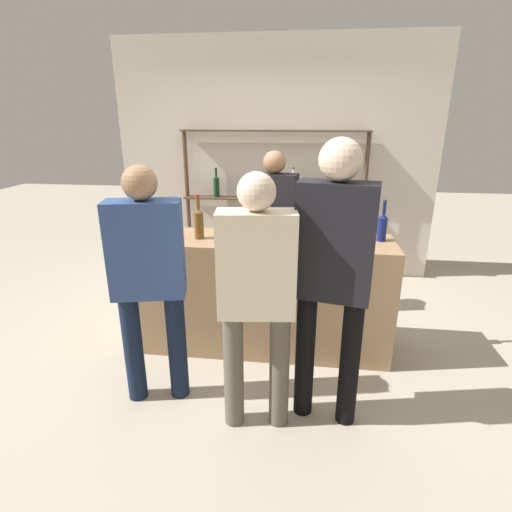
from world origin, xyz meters
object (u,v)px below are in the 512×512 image
Objects in this scene: customer_right at (333,267)px; counter_bottle_2 at (382,226)px; customer_left at (148,272)px; counter_bottle_3 at (248,231)px; customer_center at (256,289)px; server_behind_counter at (274,221)px; counter_bottle_1 at (141,224)px; counter_bottle_0 at (199,222)px; wine_glass at (294,224)px; cork_jar at (148,222)px.

counter_bottle_2 is at bearing -14.53° from customer_right.
customer_left is at bearing -152.57° from counter_bottle_2.
customer_right is (0.61, -0.65, -0.02)m from counter_bottle_3.
customer_left is at bearing 70.05° from customer_center.
server_behind_counter is (-0.92, 0.66, -0.15)m from counter_bottle_2.
counter_bottle_1 is 1.93m from counter_bottle_2.
customer_center is at bearing -116.08° from customer_left.
counter_bottle_0 is 0.76m from customer_left.
customer_left is at bearing -134.22° from counter_bottle_3.
counter_bottle_2 is at bearing -75.09° from customer_left.
wine_glass is at bearing 30.84° from server_behind_counter.
counter_bottle_1 is 2.35× the size of wine_glass.
cork_jar is 0.09× the size of server_behind_counter.
customer_right is at bearing -115.74° from counter_bottle_2.
customer_center is (0.58, -0.90, -0.16)m from counter_bottle_0.
wine_glass is at bearing 26.71° from customer_right.
counter_bottle_2 reaches higher than counter_bottle_3.
counter_bottle_3 is 0.18× the size of customer_left.
customer_left is (-0.57, -0.59, -0.14)m from counter_bottle_3.
customer_center is at bearing -99.48° from wine_glass.
customer_left is (-0.16, -0.72, -0.16)m from counter_bottle_0.
server_behind_counter is at bearing 82.16° from counter_bottle_3.
counter_bottle_0 is at bearing -175.50° from counter_bottle_2.
counter_bottle_3 is (-1.04, -0.25, -0.00)m from counter_bottle_2.
counter_bottle_3 is 0.93m from server_behind_counter.
counter_bottle_1 is 0.18× the size of customer_right.
counter_bottle_2 is 1.96m from cork_jar.
customer_center reaches higher than counter_bottle_0.
counter_bottle_1 is 1.09× the size of counter_bottle_3.
counter_bottle_0 is 1.08m from customer_center.
cork_jar is (-0.04, 0.24, -0.05)m from counter_bottle_1.
customer_center reaches higher than server_behind_counter.
customer_left is at bearing -65.42° from counter_bottle_1.
counter_bottle_3 is 0.18× the size of customer_center.
customer_left is at bearing 98.18° from customer_right.
customer_right is (-0.43, -0.90, -0.02)m from counter_bottle_2.
counter_bottle_0 is 2.57× the size of wine_glass.
counter_bottle_1 reaches higher than counter_bottle_3.
cork_jar reaches higher than wine_glass.
counter_bottle_0 is at bearing 63.73° from customer_right.
wine_glass is 0.08× the size of customer_center.
customer_right is at bearing -105.54° from customer_left.
customer_left is (0.34, -0.90, -0.09)m from cork_jar.
server_behind_counter is (-0.48, 1.56, -0.13)m from customer_right.
counter_bottle_3 is at bearing -17.63° from counter_bottle_0.
counter_bottle_0 reaches higher than counter_bottle_1.
counter_bottle_1 is at bearing -39.15° from server_behind_counter.
counter_bottle_1 reaches higher than cork_jar.
counter_bottle_0 is at bearing -24.70° from customer_left.
wine_glass is at bearing 12.93° from counter_bottle_0.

